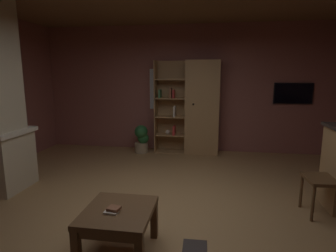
# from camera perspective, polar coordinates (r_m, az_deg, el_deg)

# --- Properties ---
(floor) EXTENTS (6.48, 6.16, 0.02)m
(floor) POSITION_cam_1_polar(r_m,az_deg,el_deg) (3.59, -1.01, -18.06)
(floor) COLOR #A37A4C
(floor) RESTS_ON ground
(wall_back) EXTENTS (6.60, 0.06, 2.80)m
(wall_back) POSITION_cam_1_polar(r_m,az_deg,el_deg) (6.25, 3.78, 7.67)
(wall_back) COLOR #8E544C
(wall_back) RESTS_ON ground
(window_pane_back) EXTENTS (0.56, 0.01, 0.90)m
(window_pane_back) POSITION_cam_1_polar(r_m,az_deg,el_deg) (6.29, -1.30, 7.67)
(window_pane_back) COLOR white
(bookshelf_cabinet) EXTENTS (1.39, 0.41, 2.02)m
(bookshelf_cabinet) POSITION_cam_1_polar(r_m,az_deg,el_deg) (5.99, 6.21, 3.69)
(bookshelf_cabinet) COLOR #A87F51
(bookshelf_cabinet) RESTS_ON ground
(coffee_table) EXTENTS (0.65, 0.70, 0.46)m
(coffee_table) POSITION_cam_1_polar(r_m,az_deg,el_deg) (2.80, -10.27, -18.29)
(coffee_table) COLOR brown
(coffee_table) RESTS_ON ground
(table_book_0) EXTENTS (0.13, 0.09, 0.02)m
(table_book_0) POSITION_cam_1_polar(r_m,az_deg,el_deg) (2.70, -11.73, -17.14)
(table_book_0) COLOR beige
(table_book_0) RESTS_ON coffee_table
(table_book_1) EXTENTS (0.13, 0.12, 0.03)m
(table_book_1) POSITION_cam_1_polar(r_m,az_deg,el_deg) (2.71, -11.20, -16.47)
(table_book_1) COLOR brown
(table_book_1) RESTS_ON coffee_table
(dining_chair) EXTENTS (0.44, 0.44, 0.92)m
(dining_chair) POSITION_cam_1_polar(r_m,az_deg,el_deg) (3.91, 30.89, -8.61)
(dining_chair) COLOR brown
(dining_chair) RESTS_ON ground
(potted_floor_plant) EXTENTS (0.31, 0.31, 0.62)m
(potted_floor_plant) POSITION_cam_1_polar(r_m,az_deg,el_deg) (6.14, -5.47, -2.62)
(potted_floor_plant) COLOR #9E896B
(potted_floor_plant) RESTS_ON ground
(wall_mounted_tv) EXTENTS (0.79, 0.06, 0.44)m
(wall_mounted_tv) POSITION_cam_1_polar(r_m,az_deg,el_deg) (6.41, 24.58, 6.19)
(wall_mounted_tv) COLOR black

